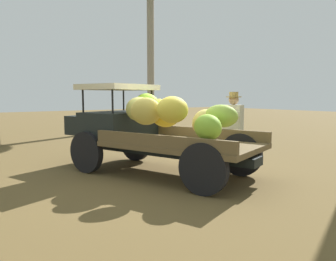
{
  "coord_description": "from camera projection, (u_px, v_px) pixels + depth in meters",
  "views": [
    {
      "loc": [
        -5.53,
        3.73,
        1.63
      ],
      "look_at": [
        -0.19,
        -0.12,
        0.92
      ],
      "focal_mm": 34.83,
      "sensor_mm": 36.0,
      "label": 1
    }
  ],
  "objects": [
    {
      "name": "ground_plane",
      "position": [
        158.0,
        174.0,
        6.8
      ],
      "size": [
        60.0,
        60.0,
        0.0
      ],
      "primitive_type": "plane",
      "color": "brown"
    },
    {
      "name": "farmer",
      "position": [
        233.0,
        125.0,
        7.27
      ],
      "size": [
        0.55,
        0.51,
        1.71
      ],
      "rotation": [
        0.0,
        0.0,
        1.9
      ],
      "color": "#7F6548",
      "rests_on": "ground"
    },
    {
      "name": "truck",
      "position": [
        146.0,
        127.0,
        6.87
      ],
      "size": [
        4.66,
        2.92,
        1.88
      ],
      "rotation": [
        0.0,
        0.0,
        0.34
      ],
      "color": "black",
      "rests_on": "ground"
    }
  ]
}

